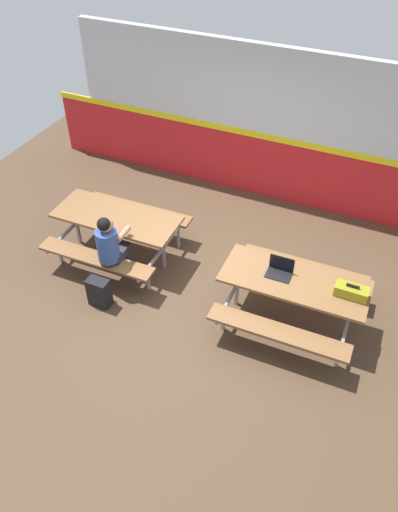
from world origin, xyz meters
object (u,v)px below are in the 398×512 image
(backpack_dark, at_px, (99,292))
(toolbox_grey, at_px, (351,291))
(picnic_table_right, at_px, (293,289))
(student_nearer, at_px, (111,244))
(picnic_table_left, at_px, (117,225))
(laptop_dark, at_px, (280,271))

(backpack_dark, bearing_deg, toolbox_grey, 14.15)
(picnic_table_right, height_order, student_nearer, student_nearer)
(picnic_table_right, distance_m, toolbox_grey, 0.73)
(student_nearer, distance_m, toolbox_grey, 3.21)
(picnic_table_left, bearing_deg, picnic_table_right, -4.78)
(student_nearer, bearing_deg, laptop_dark, 8.84)
(laptop_dark, relative_size, backpack_dark, 0.74)
(picnic_table_left, height_order, backpack_dark, picnic_table_left)
(picnic_table_right, xyz_separation_m, laptop_dark, (-0.22, 0.03, 0.21))
(student_nearer, bearing_deg, picnic_table_left, 114.21)
(student_nearer, bearing_deg, backpack_dark, -85.46)
(picnic_table_left, xyz_separation_m, toolbox_grey, (3.44, -0.22, 0.24))
(toolbox_grey, relative_size, backpack_dark, 0.91)
(picnic_table_left, height_order, toolbox_grey, toolbox_grey)
(picnic_table_left, xyz_separation_m, backpack_dark, (0.28, -1.01, -0.36))
(picnic_table_left, xyz_separation_m, laptop_dark, (2.53, -0.20, 0.21))
(picnic_table_left, relative_size, toolbox_grey, 4.67)
(picnic_table_right, xyz_separation_m, toolbox_grey, (0.69, 0.01, 0.24))
(picnic_table_left, height_order, laptop_dark, laptop_dark)
(toolbox_grey, bearing_deg, backpack_dark, -165.85)
(student_nearer, xyz_separation_m, toolbox_grey, (3.19, 0.33, 0.10))
(toolbox_grey, height_order, backpack_dark, toolbox_grey)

